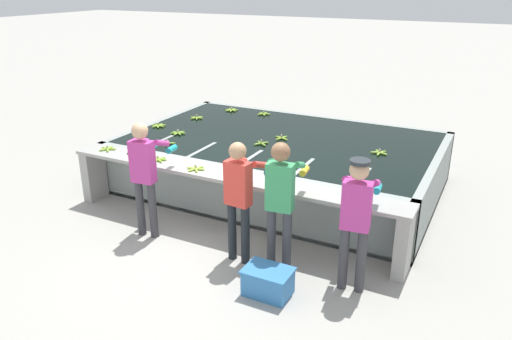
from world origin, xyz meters
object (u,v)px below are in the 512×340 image
object	(u,v)px
crate	(268,282)
banana_bunch_floating_4	(282,138)
banana_bunch_ledge_1	(107,149)
worker_1	(240,192)
banana_bunch_ledge_2	(158,159)
banana_bunch_floating_1	(379,153)
banana_bunch_floating_0	(167,143)
banana_bunch_floating_7	(178,133)
worker_0	(145,169)
worker_3	(356,213)
banana_bunch_floating_2	(231,110)
banana_bunch_ledge_0	(196,169)
banana_bunch_floating_3	(264,114)
banana_bunch_floating_8	(159,126)
worker_2	(281,195)
banana_bunch_floating_5	(261,143)
knife_0	(135,154)
banana_bunch_floating_6	(197,118)

from	to	relation	value
crate	banana_bunch_floating_4	bearing A→B (deg)	111.87
banana_bunch_floating_4	banana_bunch_ledge_1	bearing A→B (deg)	-140.90
worker_1	banana_bunch_ledge_2	xyz separation A→B (m)	(-1.71, 0.59, -0.05)
banana_bunch_floating_1	worker_1	bearing A→B (deg)	-115.09
worker_1	banana_bunch_floating_0	bearing A→B (deg)	147.96
banana_bunch_floating_1	banana_bunch_ledge_2	world-z (taller)	banana_bunch_ledge_2
banana_bunch_floating_7	banana_bunch_floating_1	bearing A→B (deg)	9.36
worker_0	worker_3	bearing A→B (deg)	0.66
banana_bunch_floating_2	banana_bunch_ledge_0	world-z (taller)	banana_bunch_ledge_0
banana_bunch_floating_2	banana_bunch_floating_4	size ratio (longest dim) A/B	1.01
banana_bunch_floating_1	crate	size ratio (longest dim) A/B	0.50
banana_bunch_floating_3	crate	xyz separation A→B (m)	(2.15, -4.22, -0.73)
banana_bunch_floating_0	banana_bunch_floating_8	xyz separation A→B (m)	(-0.77, 0.77, -0.00)
worker_1	banana_bunch_floating_7	xyz separation A→B (m)	(-2.25, 1.85, -0.05)
banana_bunch_floating_8	worker_2	bearing A→B (deg)	-31.20
worker_3	banana_bunch_floating_3	bearing A→B (deg)	128.96
banana_bunch_floating_1	banana_bunch_floating_2	bearing A→B (deg)	159.33
banana_bunch_floating_4	banana_bunch_floating_5	bearing A→B (deg)	-112.09
worker_1	banana_bunch_floating_5	xyz separation A→B (m)	(-0.70, 1.98, -0.05)
banana_bunch_floating_5	knife_0	xyz separation A→B (m)	(-1.51, -1.32, -0.01)
worker_2	banana_bunch_floating_2	bearing A→B (deg)	127.16
banana_bunch_floating_2	knife_0	xyz separation A→B (m)	(0.02, -3.00, -0.01)
banana_bunch_ledge_2	knife_0	xyz separation A→B (m)	(-0.49, 0.07, -0.01)
worker_2	banana_bunch_ledge_2	world-z (taller)	worker_2
worker_3	banana_bunch_floating_1	distance (m)	2.40
banana_bunch_floating_1	banana_bunch_floating_2	size ratio (longest dim) A/B	0.99
banana_bunch_floating_0	banana_bunch_floating_2	world-z (taller)	same
worker_2	banana_bunch_floating_1	world-z (taller)	worker_2
banana_bunch_floating_1	banana_bunch_floating_6	world-z (taller)	same
banana_bunch_ledge_0	banana_bunch_ledge_2	distance (m)	0.71
banana_bunch_floating_1	banana_bunch_floating_4	size ratio (longest dim) A/B	1.00
worker_2	banana_bunch_ledge_1	distance (m)	3.31
worker_2	banana_bunch_floating_5	world-z (taller)	worker_2
worker_0	banana_bunch_floating_5	xyz separation A→B (m)	(0.77, 1.99, -0.09)
worker_0	banana_bunch_ledge_0	world-z (taller)	worker_0
banana_bunch_floating_1	banana_bunch_ledge_0	bearing A→B (deg)	-138.50
worker_0	knife_0	distance (m)	1.00
worker_1	banana_bunch_floating_5	bearing A→B (deg)	109.33
crate	banana_bunch_ledge_0	bearing A→B (deg)	147.29
worker_0	worker_1	size ratio (longest dim) A/B	1.03
banana_bunch_floating_5	banana_bunch_floating_0	bearing A→B (deg)	-153.04
worker_3	banana_bunch_ledge_1	size ratio (longest dim) A/B	5.84
worker_2	knife_0	size ratio (longest dim) A/B	5.16
banana_bunch_floating_4	banana_bunch_floating_5	xyz separation A→B (m)	(-0.17, -0.42, 0.00)
banana_bunch_floating_0	banana_bunch_ledge_0	size ratio (longest dim) A/B	0.94
worker_3	worker_1	bearing A→B (deg)	-178.80
banana_bunch_floating_2	banana_bunch_floating_7	bearing A→B (deg)	-90.83
worker_0	worker_3	distance (m)	2.93
banana_bunch_floating_3	crate	bearing A→B (deg)	-63.01
banana_bunch_floating_1	banana_bunch_ledge_2	bearing A→B (deg)	-147.37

